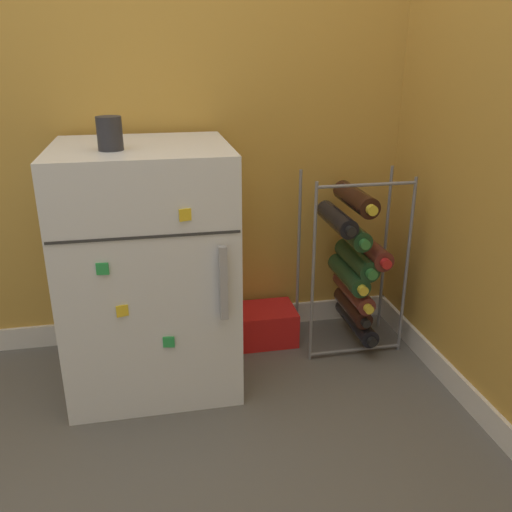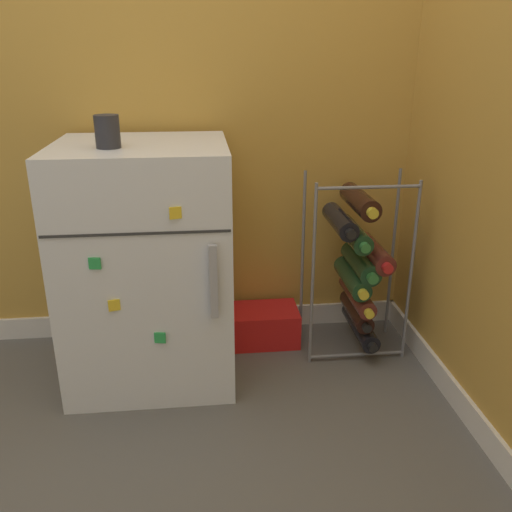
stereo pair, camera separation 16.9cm
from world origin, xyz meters
TOP-DOWN VIEW (x-y plane):
  - ground_plane at (0.00, 0.00)m, footprint 14.00×14.00m
  - wall_back at (0.00, 0.60)m, footprint 6.59×0.07m
  - mini_fridge at (-0.23, 0.28)m, footprint 0.57×0.55m
  - wine_rack at (0.55, 0.35)m, footprint 0.38×0.33m
  - soda_box at (0.21, 0.44)m, footprint 0.27×0.19m
  - fridge_top_cup at (-0.31, 0.20)m, footprint 0.08×0.08m

SIDE VIEW (x-z plane):
  - ground_plane at x=0.00m, z-range 0.00..0.00m
  - soda_box at x=0.21m, z-range 0.00..0.14m
  - wine_rack at x=0.55m, z-range 0.01..0.71m
  - mini_fridge at x=-0.23m, z-range 0.00..0.84m
  - fridge_top_cup at x=-0.31m, z-range 0.84..0.94m
  - wall_back at x=0.00m, z-range -0.01..2.49m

